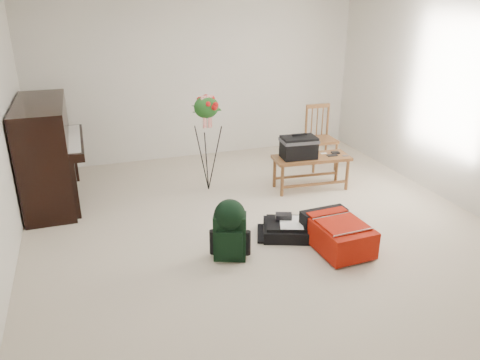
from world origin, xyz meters
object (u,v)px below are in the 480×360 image
object	(u,v)px
black_duffel	(288,229)
green_backpack	(230,227)
piano	(48,155)
bench	(303,151)
dining_chair	(320,138)
flower_stand	(207,144)
red_suitcase	(335,232)

from	to	relation	value
black_duffel	green_backpack	bearing A→B (deg)	-141.87
piano	bench	world-z (taller)	piano
piano	bench	xyz separation A→B (m)	(3.08, -0.68, -0.06)
dining_chair	flower_stand	bearing A→B (deg)	-167.10
piano	green_backpack	bearing A→B (deg)	-50.12
bench	red_suitcase	bearing A→B (deg)	-97.71
piano	flower_stand	xyz separation A→B (m)	(1.92, -0.28, 0.03)
black_duffel	dining_chair	bearing A→B (deg)	75.15
bench	red_suitcase	distance (m)	1.54
black_duffel	green_backpack	size ratio (longest dim) A/B	1.06
flower_stand	black_duffel	bearing A→B (deg)	-78.75
bench	black_duffel	bearing A→B (deg)	-116.84
bench	red_suitcase	xyz separation A→B (m)	(-0.33, -1.46, -0.38)
piano	red_suitcase	world-z (taller)	piano
dining_chair	red_suitcase	distance (m)	2.37
bench	green_backpack	distance (m)	1.95
dining_chair	black_duffel	distance (m)	2.25
bench	dining_chair	distance (m)	0.93
flower_stand	dining_chair	bearing A→B (deg)	3.14
green_backpack	black_duffel	bearing A→B (deg)	38.64
flower_stand	red_suitcase	bearing A→B (deg)	-72.13
green_backpack	flower_stand	bearing A→B (deg)	103.32
piano	dining_chair	size ratio (longest dim) A/B	1.63
piano	black_duffel	xyz separation A→B (m)	(2.40, -1.78, -0.52)
dining_chair	green_backpack	distance (m)	2.87
red_suitcase	flower_stand	bearing A→B (deg)	111.28
red_suitcase	bench	bearing A→B (deg)	74.33
flower_stand	bench	bearing A→B (deg)	-25.28
piano	red_suitcase	size ratio (longest dim) A/B	2.02
piano	green_backpack	size ratio (longest dim) A/B	2.43
red_suitcase	black_duffel	size ratio (longest dim) A/B	1.14
piano	red_suitcase	distance (m)	3.51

